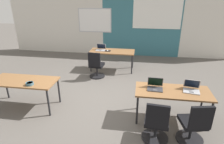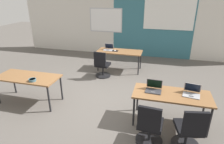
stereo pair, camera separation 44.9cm
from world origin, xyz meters
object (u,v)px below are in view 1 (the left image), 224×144
(desk_near_left, at_px, (24,83))
(snack_bowl, at_px, (30,84))
(mouse_far_left, at_px, (108,50))
(chair_near_right_end, at_px, (194,126))
(laptop_far_left, at_px, (101,49))
(chair_far_left, at_px, (96,67))
(desk_far_center, at_px, (112,52))
(laptop_near_right_end, at_px, (192,89))
(laptop_near_right_inner, at_px, (155,86))
(chair_near_right_inner, at_px, (156,125))
(desk_near_right, at_px, (173,93))

(desk_near_left, bearing_deg, snack_bowl, -34.69)
(desk_near_left, bearing_deg, mouse_far_left, 60.23)
(chair_near_right_end, relative_size, laptop_far_left, 2.77)
(desk_near_left, distance_m, chair_near_right_end, 3.90)
(snack_bowl, bearing_deg, chair_far_left, 64.89)
(mouse_far_left, bearing_deg, snack_bowl, -113.43)
(laptop_far_left, bearing_deg, desk_near_left, -114.55)
(laptop_far_left, height_order, mouse_far_left, laptop_far_left)
(desk_near_left, height_order, desk_far_center, same)
(laptop_near_right_end, bearing_deg, chair_far_left, 152.64)
(laptop_near_right_end, bearing_deg, snack_bowl, -165.88)
(laptop_near_right_end, xyz_separation_m, laptop_near_right_inner, (-0.77, -0.02, 0.00))
(chair_near_right_inner, xyz_separation_m, laptop_far_left, (-1.81, 3.62, 0.39))
(desk_near_left, distance_m, chair_far_left, 2.43)
(laptop_near_right_inner, bearing_deg, snack_bowl, -172.13)
(laptop_far_left, bearing_deg, mouse_far_left, -13.76)
(desk_near_right, relative_size, desk_far_center, 1.00)
(laptop_near_right_end, distance_m, laptop_near_right_inner, 0.77)
(desk_far_center, height_order, laptop_near_right_inner, laptop_near_right_inner)
(laptop_far_left, bearing_deg, desk_near_right, -52.04)
(desk_near_left, relative_size, mouse_far_left, 15.49)
(desk_near_left, bearing_deg, chair_near_right_inner, -14.05)
(laptop_near_right_inner, relative_size, chair_near_right_inner, 0.37)
(laptop_far_left, xyz_separation_m, snack_bowl, (-1.03, -3.04, -0.01))
(laptop_near_right_end, distance_m, snack_bowl, 3.60)
(chair_near_right_end, bearing_deg, mouse_far_left, -68.67)
(chair_near_right_inner, relative_size, chair_far_left, 1.00)
(laptop_near_right_end, distance_m, chair_near_right_inner, 1.20)
(laptop_near_right_end, bearing_deg, desk_far_center, 137.90)
(desk_far_center, bearing_deg, laptop_far_left, 175.14)
(snack_bowl, bearing_deg, mouse_far_left, 66.57)
(mouse_far_left, height_order, snack_bowl, snack_bowl)
(laptop_near_right_inner, xyz_separation_m, laptop_far_left, (-1.80, 2.79, -0.00))
(laptop_far_left, height_order, chair_far_left, laptop_far_left)
(laptop_near_right_inner, xyz_separation_m, mouse_far_left, (-1.54, 2.73, -0.03))
(laptop_far_left, bearing_deg, chair_near_right_end, -54.50)
(desk_near_right, xyz_separation_m, chair_near_right_inner, (-0.37, -0.78, -0.28))
(mouse_far_left, bearing_deg, chair_near_right_inner, -66.51)
(laptop_far_left, height_order, snack_bowl, laptop_far_left)
(desk_near_right, relative_size, chair_near_right_end, 1.74)
(desk_far_center, bearing_deg, chair_near_right_end, -59.57)
(chair_near_right_inner, bearing_deg, chair_far_left, -52.21)
(chair_near_right_inner, bearing_deg, desk_far_center, -63.95)
(desk_near_right, height_order, snack_bowl, snack_bowl)
(chair_near_right_end, relative_size, chair_far_left, 1.00)
(desk_near_right, bearing_deg, chair_near_right_inner, -115.38)
(desk_far_center, bearing_deg, desk_near_left, -122.01)
(laptop_near_right_end, xyz_separation_m, laptop_far_left, (-2.57, 2.77, -0.00))
(chair_near_right_inner, xyz_separation_m, mouse_far_left, (-1.54, 3.55, 0.36))
(desk_near_right, xyz_separation_m, chair_far_left, (-2.17, 2.01, -0.28))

